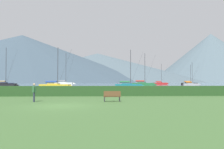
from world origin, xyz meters
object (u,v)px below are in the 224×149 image
at_px(sailboat_slip_0, 143,84).
at_px(sailboat_slip_4, 129,86).
at_px(sailboat_slip_3, 5,84).
at_px(sailboat_slip_6, 161,83).
at_px(sailboat_slip_9, 4,85).
at_px(sailboat_slip_1, 190,84).
at_px(sailboat_slip_7, 191,84).
at_px(sailboat_slip_2, 56,86).
at_px(sailboat_slip_5, 65,84).
at_px(person_standing_walker, 34,91).
at_px(park_bench_near_path, 112,96).

height_order(sailboat_slip_0, sailboat_slip_4, sailboat_slip_0).
height_order(sailboat_slip_3, sailboat_slip_6, sailboat_slip_3).
height_order(sailboat_slip_3, sailboat_slip_9, sailboat_slip_9).
distance_m(sailboat_slip_1, sailboat_slip_6, 15.24).
distance_m(sailboat_slip_1, sailboat_slip_7, 11.75).
bearing_deg(sailboat_slip_1, sailboat_slip_3, -172.92).
xyz_separation_m(sailboat_slip_2, sailboat_slip_5, (-4.79, 40.83, 0.10)).
bearing_deg(sailboat_slip_5, sailboat_slip_1, 14.02).
xyz_separation_m(sailboat_slip_1, sailboat_slip_6, (-9.45, 11.95, 0.00)).
bearing_deg(sailboat_slip_6, sailboat_slip_4, -109.04).
height_order(sailboat_slip_1, person_standing_walker, sailboat_slip_1).
height_order(sailboat_slip_4, sailboat_slip_7, sailboat_slip_4).
xyz_separation_m(sailboat_slip_7, person_standing_walker, (-39.43, -63.31, 0.43)).
height_order(sailboat_slip_0, person_standing_walker, sailboat_slip_0).
bearing_deg(sailboat_slip_4, sailboat_slip_5, 126.12).
distance_m(sailboat_slip_6, sailboat_slip_7, 23.78).
distance_m(sailboat_slip_2, sailboat_slip_3, 48.17).
bearing_deg(sailboat_slip_7, sailboat_slip_5, 177.50).
relative_size(sailboat_slip_1, sailboat_slip_4, 0.90).
relative_size(sailboat_slip_6, park_bench_near_path, 6.61).
bearing_deg(sailboat_slip_1, person_standing_walker, -115.60).
distance_m(sailboat_slip_3, park_bench_near_path, 81.34).
bearing_deg(sailboat_slip_5, sailboat_slip_2, -71.15).
relative_size(sailboat_slip_2, sailboat_slip_9, 0.82).
relative_size(sailboat_slip_6, sailboat_slip_7, 1.15).
relative_size(sailboat_slip_9, park_bench_near_path, 7.63).
relative_size(sailboat_slip_2, sailboat_slip_5, 0.72).
height_order(sailboat_slip_0, sailboat_slip_6, sailboat_slip_0).
relative_size(sailboat_slip_7, sailboat_slip_9, 0.75).
height_order(sailboat_slip_1, sailboat_slip_3, sailboat_slip_3).
height_order(sailboat_slip_1, sailboat_slip_9, sailboat_slip_9).
bearing_deg(sailboat_slip_4, sailboat_slip_7, 49.97).
distance_m(sailboat_slip_0, sailboat_slip_4, 19.64).
bearing_deg(person_standing_walker, sailboat_slip_1, 48.97).
distance_m(sailboat_slip_5, park_bench_near_path, 74.53).
xyz_separation_m(sailboat_slip_3, sailboat_slip_7, (72.19, -7.74, -0.10)).
bearing_deg(sailboat_slip_9, sailboat_slip_6, 32.50).
bearing_deg(sailboat_slip_6, sailboat_slip_0, -110.08).
xyz_separation_m(sailboat_slip_1, sailboat_slip_2, (-47.88, -42.54, 0.03)).
bearing_deg(person_standing_walker, sailboat_slip_3, 103.85).
xyz_separation_m(sailboat_slip_4, sailboat_slip_7, (26.78, 26.94, -0.09)).
bearing_deg(sailboat_slip_5, person_standing_walker, -70.41).
bearing_deg(sailboat_slip_0, person_standing_walker, -105.96).
bearing_deg(sailboat_slip_7, sailboat_slip_2, -136.15).
height_order(sailboat_slip_3, sailboat_slip_7, sailboat_slip_3).
bearing_deg(sailboat_slip_6, sailboat_slip_9, -141.78).
distance_m(sailboat_slip_0, sailboat_slip_3, 54.95).
bearing_deg(sailboat_slip_5, sailboat_slip_7, 1.25).
xyz_separation_m(sailboat_slip_1, park_bench_near_path, (-36.30, -74.41, -0.09)).
relative_size(sailboat_slip_1, sailboat_slip_9, 0.75).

